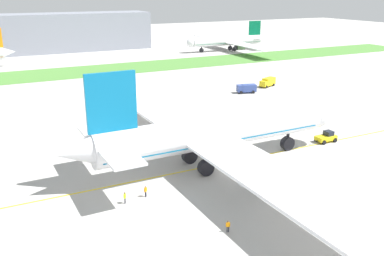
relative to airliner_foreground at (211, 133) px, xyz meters
The scene contains 12 objects.
ground_plane 7.57m from the airliner_foreground, 60.85° to the right, with size 600.00×600.00×0.00m, color #ADAAA5.
apron_taxi_line 6.44m from the airliner_foreground, ahead, with size 280.00×0.36×0.01m, color yellow.
grass_median_strip 98.74m from the airliner_foreground, 88.72° to the left, with size 320.00×24.00×0.10m, color #4C8438.
airliner_foreground is the anchor object (origin of this frame).
pushback_tug 27.05m from the airliner_foreground, ahead, with size 6.04×2.56×2.18m.
ground_crew_wingwalker_port 21.78m from the airliner_foreground, 113.42° to the right, with size 0.53×0.38×1.61m.
ground_crew_marshaller_front 16.11m from the airliner_foreground, 157.89° to the right, with size 0.51×0.48×1.73m.
ground_crew_wingwalker_starboard 19.31m from the airliner_foreground, 160.14° to the right, with size 0.45×0.55×1.75m.
service_truck_baggage_loader 56.16m from the airliner_foreground, 50.12° to the left, with size 5.96×3.89×2.49m.
service_truck_fuel_bowser 66.41m from the airliner_foreground, 45.31° to the left, with size 6.53×4.33×2.70m.
parked_airliner_far_outer 145.41m from the airliner_foreground, 57.41° to the left, with size 44.42×70.87×13.97m.
terminal_building 158.82m from the airliner_foreground, 92.89° to the left, with size 111.76×20.00×18.00m, color gray.
Camera 1 is at (-35.83, -55.44, 29.12)m, focal length 40.02 mm.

